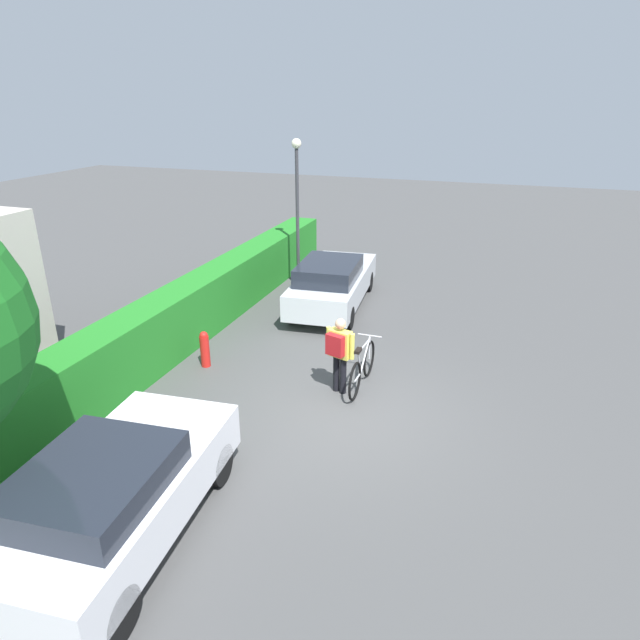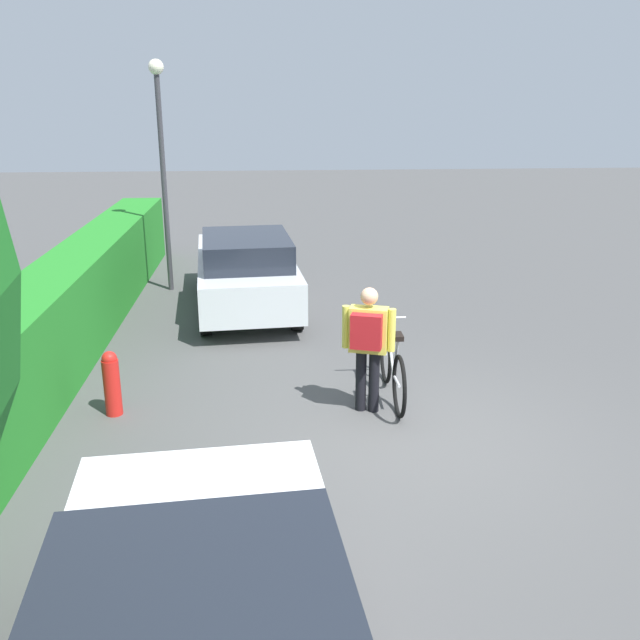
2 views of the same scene
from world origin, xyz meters
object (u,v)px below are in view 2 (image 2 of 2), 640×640
fire_hydrant (112,383)px  bicycle (392,367)px  street_lamp (161,146)px  parked_car_far (246,269)px  person_rider (368,339)px

fire_hydrant → bicycle: bearing=-86.3°
bicycle → street_lamp: (5.49, 3.48, 2.37)m
parked_car_far → bicycle: parked_car_far is taller
bicycle → parked_car_far: bearing=25.4°
street_lamp → bicycle: bearing=-147.6°
person_rider → fire_hydrant: 3.11m
parked_car_far → person_rider: (-4.46, -1.57, 0.21)m
person_rider → street_lamp: size_ratio=0.36×
street_lamp → person_rider: bearing=-152.1°
person_rider → fire_hydrant: (0.15, 3.06, -0.52)m
bicycle → street_lamp: bearing=32.4°
fire_hydrant → parked_car_far: bearing=-19.1°
parked_car_far → fire_hydrant: bearing=160.9°
parked_car_far → person_rider: bearing=-160.7°
parked_car_far → person_rider: person_rider is taller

